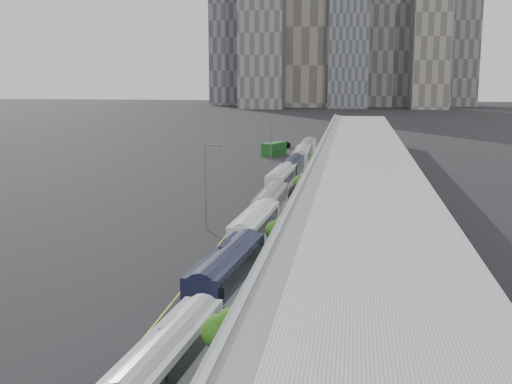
% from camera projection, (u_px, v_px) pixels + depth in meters
% --- Properties ---
extents(sidewalk, '(10.00, 170.00, 0.12)m').
position_uv_depth(sidewalk, '(331.00, 207.00, 82.85)').
color(sidewalk, gray).
rests_on(sidewalk, ground).
extents(lane_line, '(0.12, 160.00, 0.02)m').
position_uv_depth(lane_line, '(250.00, 205.00, 84.42)').
color(lane_line, gold).
rests_on(lane_line, ground).
extents(depot, '(12.45, 160.40, 7.20)m').
position_uv_depth(depot, '(363.00, 182.00, 81.63)').
color(depot, gray).
rests_on(depot, ground).
extents(skyline, '(145.00, 64.00, 120.00)m').
position_uv_depth(skyline, '(329.00, 9.00, 337.12)').
color(skyline, slate).
rests_on(skyline, ground).
extents(bus_0, '(3.52, 12.44, 3.59)m').
position_uv_depth(bus_0, '(169.00, 368.00, 34.23)').
color(bus_0, '#9A9BA4').
rests_on(bus_0, ground).
extents(bus_1, '(3.90, 13.54, 3.90)m').
position_uv_depth(bus_1, '(227.00, 277.00, 49.11)').
color(bus_1, '#161931').
rests_on(bus_1, ground).
extents(bus_2, '(3.34, 13.09, 3.79)m').
position_uv_depth(bus_2, '(255.00, 232.00, 63.60)').
color(bus_2, silver).
rests_on(bus_2, ground).
extents(bus_3, '(2.80, 12.55, 3.65)m').
position_uv_depth(bus_3, '(271.00, 206.00, 76.21)').
color(bus_3, gray).
rests_on(bus_3, ground).
extents(bus_4, '(3.26, 13.16, 3.81)m').
position_uv_depth(bus_4, '(282.00, 183.00, 92.15)').
color(bus_4, silver).
rests_on(bus_4, ground).
extents(bus_5, '(2.88, 12.94, 3.77)m').
position_uv_depth(bus_5, '(292.00, 171.00, 103.41)').
color(bus_5, '#162032').
rests_on(bus_5, ground).
extents(bus_6, '(3.05, 12.97, 3.77)m').
position_uv_depth(bus_6, '(302.00, 158.00, 119.20)').
color(bus_6, '#BDBDBF').
rests_on(bus_6, ground).
extents(bus_7, '(2.86, 12.79, 3.74)m').
position_uv_depth(bus_7, '(308.00, 150.00, 132.68)').
color(bus_7, gray).
rests_on(bus_7, ground).
extents(tree_0, '(2.50, 2.50, 4.86)m').
position_uv_depth(tree_0, '(229.00, 330.00, 34.11)').
color(tree_0, black).
rests_on(tree_0, ground).
extents(tree_1, '(2.62, 2.62, 4.30)m').
position_uv_depth(tree_1, '(282.00, 230.00, 58.45)').
color(tree_1, black).
rests_on(tree_1, ground).
extents(tree_2, '(2.25, 2.25, 4.69)m').
position_uv_depth(tree_2, '(304.00, 182.00, 81.33)').
color(tree_2, black).
rests_on(tree_2, ground).
extents(tree_3, '(1.92, 1.92, 4.59)m').
position_uv_depth(tree_3, '(317.00, 156.00, 106.14)').
color(tree_3, black).
rests_on(tree_3, ground).
extents(street_lamp_near, '(2.04, 0.22, 9.55)m').
position_uv_depth(street_lamp_near, '(207.00, 181.00, 70.32)').
color(street_lamp_near, '#59595E').
rests_on(street_lamp_near, ground).
extents(street_lamp_far, '(2.04, 0.22, 8.94)m').
position_uv_depth(street_lamp_far, '(272.00, 135.00, 126.48)').
color(street_lamp_far, '#59595E').
rests_on(street_lamp_far, ground).
extents(shipping_container, '(4.79, 7.28, 2.73)m').
position_uv_depth(shipping_container, '(274.00, 149.00, 136.29)').
color(shipping_container, '#174C1A').
rests_on(shipping_container, ground).
extents(suv, '(3.99, 5.86, 1.49)m').
position_uv_depth(suv, '(282.00, 145.00, 150.41)').
color(suv, black).
rests_on(suv, ground).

